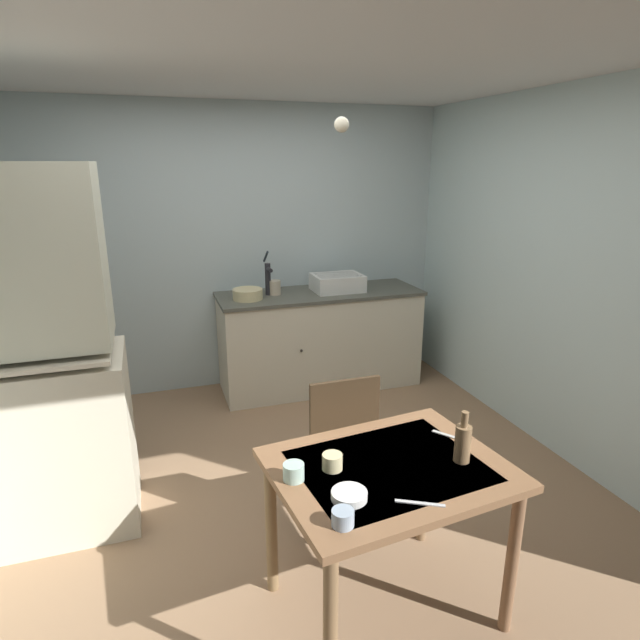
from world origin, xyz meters
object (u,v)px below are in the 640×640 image
object	(u,v)px
hand_pump	(268,276)
dining_table	(388,487)
hutch_cabinet	(24,373)
mixing_bowl_counter	(248,294)
sink_basin	(337,282)
glass_bottle	(463,442)
chair_far_side	(337,450)
teacup_mint	(294,472)
serving_bowl_wide	(349,495)

from	to	relation	value
hand_pump	dining_table	xyz separation A→B (m)	(-0.07, -2.62, -0.42)
hutch_cabinet	mixing_bowl_counter	world-z (taller)	hutch_cabinet
sink_basin	mixing_bowl_counter	bearing A→B (deg)	-176.56
mixing_bowl_counter	glass_bottle	size ratio (longest dim) A/B	1.07
mixing_bowl_counter	glass_bottle	xyz separation A→B (m)	(0.45, -2.59, -0.09)
hand_pump	glass_bottle	bearing A→B (deg)	-84.82
hutch_cabinet	mixing_bowl_counter	size ratio (longest dim) A/B	7.99
hutch_cabinet	chair_far_side	world-z (taller)	hutch_cabinet
glass_bottle	hutch_cabinet	bearing A→B (deg)	147.32
sink_basin	hand_pump	distance (m)	0.64
glass_bottle	chair_far_side	bearing A→B (deg)	116.15
sink_basin	hutch_cabinet	bearing A→B (deg)	-148.48
hutch_cabinet	teacup_mint	world-z (taller)	hutch_cabinet
glass_bottle	dining_table	bearing A→B (deg)	168.52
hutch_cabinet	hand_pump	distance (m)	2.22
hutch_cabinet	dining_table	bearing A→B (deg)	-36.09
chair_far_side	glass_bottle	size ratio (longest dim) A/B	4.06
hutch_cabinet	chair_far_side	xyz separation A→B (m)	(1.58, -0.55, -0.45)
mixing_bowl_counter	teacup_mint	world-z (taller)	mixing_bowl_counter
dining_table	serving_bowl_wide	bearing A→B (deg)	-146.93
hand_pump	teacup_mint	world-z (taller)	hand_pump
sink_basin	glass_bottle	size ratio (longest dim) A/B	1.86
hutch_cabinet	glass_bottle	world-z (taller)	hutch_cabinet
hand_pump	mixing_bowl_counter	bearing A→B (deg)	-154.82
dining_table	glass_bottle	size ratio (longest dim) A/B	4.52
sink_basin	chair_far_side	distance (m)	2.14
hutch_cabinet	glass_bottle	bearing A→B (deg)	-32.68
hand_pump	glass_bottle	size ratio (longest dim) A/B	1.64
sink_basin	serving_bowl_wide	xyz separation A→B (m)	(-0.95, -2.73, -0.20)
sink_basin	hand_pump	bearing A→B (deg)	175.89
hutch_cabinet	dining_table	distance (m)	1.99
mixing_bowl_counter	chair_far_side	xyz separation A→B (m)	(0.11, -1.91, -0.45)
serving_bowl_wide	glass_bottle	size ratio (longest dim) A/B	0.60
hutch_cabinet	teacup_mint	xyz separation A→B (m)	(1.17, -1.13, -0.15)
serving_bowl_wide	teacup_mint	distance (m)	0.26
mixing_bowl_counter	hutch_cabinet	bearing A→B (deg)	-137.15
dining_table	glass_bottle	xyz separation A→B (m)	(0.32, -0.06, 0.20)
dining_table	serving_bowl_wide	world-z (taller)	serving_bowl_wide
sink_basin	glass_bottle	xyz separation A→B (m)	(-0.39, -2.64, -0.12)
hutch_cabinet	chair_far_side	size ratio (longest dim) A/B	2.11
chair_far_side	dining_table	bearing A→B (deg)	-88.63
hutch_cabinet	glass_bottle	distance (m)	2.27
sink_basin	teacup_mint	size ratio (longest dim) A/B	4.96
serving_bowl_wide	teacup_mint	size ratio (longest dim) A/B	1.61
serving_bowl_wide	teacup_mint	bearing A→B (deg)	131.40
hand_pump	mixing_bowl_counter	world-z (taller)	hand_pump
mixing_bowl_counter	dining_table	xyz separation A→B (m)	(0.13, -2.52, -0.29)
hutch_cabinet	sink_basin	size ratio (longest dim) A/B	4.61
glass_bottle	teacup_mint	bearing A→B (deg)	172.73
serving_bowl_wide	teacup_mint	xyz separation A→B (m)	(-0.17, 0.19, 0.02)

